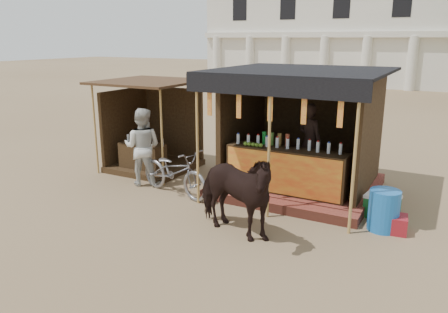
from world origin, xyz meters
TOP-DOWN VIEW (x-y plane):
  - ground at (0.00, 0.00)m, footprint 120.00×120.00m
  - main_stall at (1.01, 3.36)m, footprint 3.60×3.61m
  - secondary_stall at (-3.17, 3.24)m, footprint 2.40×2.40m
  - cow at (0.77, 0.50)m, footprint 2.03×1.29m
  - motorbike at (-1.36, 1.77)m, footprint 2.14×1.16m
  - bystander at (-2.42, 2.00)m, footprint 1.08×0.96m
  - blue_barrel at (3.11, 2.00)m, footprint 0.57×0.57m
  - red_crate at (3.31, 2.00)m, footprint 0.48×0.46m
  - cooler at (2.99, 2.60)m, footprint 0.69×0.52m
  - background_building at (-2.00, 29.94)m, footprint 26.00×7.45m

SIDE VIEW (x-z plane):
  - ground at x=0.00m, z-range 0.00..0.00m
  - red_crate at x=3.31m, z-range 0.00..0.32m
  - cooler at x=2.99m, z-range 0.00..0.46m
  - blue_barrel at x=3.11m, z-range 0.00..0.77m
  - motorbike at x=-1.36m, z-range 0.00..1.07m
  - cow at x=0.77m, z-range 0.00..1.58m
  - secondary_stall at x=-3.17m, z-range -0.34..2.04m
  - bystander at x=-2.42m, z-range 0.00..1.86m
  - main_stall at x=1.01m, z-range -0.36..2.42m
  - background_building at x=-2.00m, z-range -0.11..8.07m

